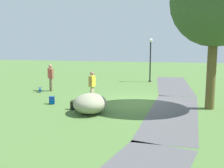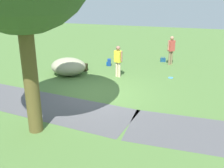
{
  "view_description": "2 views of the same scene",
  "coord_description": "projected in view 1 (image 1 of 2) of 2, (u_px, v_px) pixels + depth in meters",
  "views": [
    {
      "loc": [
        15.15,
        1.05,
        3.56
      ],
      "look_at": [
        0.82,
        -1.36,
        1.12
      ],
      "focal_mm": 46.7,
      "sensor_mm": 36.0,
      "label": 1
    },
    {
      "loc": [
        -3.88,
        9.52,
        4.11
      ],
      "look_at": [
        -0.89,
        0.62,
        0.78
      ],
      "focal_mm": 41.38,
      "sensor_mm": 36.0,
      "label": 2
    }
  ],
  "objects": [
    {
      "name": "ground_plane",
      "position": [
        140.0,
        103.0,
        15.49
      ],
      "size": [
        48.0,
        48.0,
        0.0
      ],
      "primitive_type": "plane",
      "color": "#4B6E35"
    },
    {
      "name": "footpath_segment_near",
      "position": [
        173.0,
        85.0,
        21.0
      ],
      "size": [
        8.06,
        2.44,
        0.01
      ],
      "color": "#4F4E51",
      "rests_on": "ground"
    },
    {
      "name": "footpath_segment_mid",
      "position": [
        173.0,
        114.0,
        13.3
      ],
      "size": [
        8.19,
        3.07,
        0.01
      ],
      "color": "#4F4E51",
      "rests_on": "ground"
    },
    {
      "name": "large_shade_tree",
      "position": [
        215.0,
        2.0,
        13.42
      ],
      "size": [
        4.17,
        4.17,
        7.18
      ],
      "color": "brown",
      "rests_on": "ground"
    },
    {
      "name": "lamp_post",
      "position": [
        150.0,
        55.0,
        22.12
      ],
      "size": [
        0.28,
        0.28,
        3.31
      ],
      "color": "black",
      "rests_on": "ground"
    },
    {
      "name": "lawn_boulder",
      "position": [
        90.0,
        103.0,
        13.39
      ],
      "size": [
        1.94,
        1.7,
        0.91
      ],
      "color": "gray",
      "rests_on": "ground"
    },
    {
      "name": "woman_with_handbag",
      "position": [
        51.0,
        76.0,
        18.63
      ],
      "size": [
        0.42,
        0.43,
        1.72
      ],
      "color": "olive",
      "rests_on": "ground"
    },
    {
      "name": "man_near_boulder",
      "position": [
        92.0,
        84.0,
        15.89
      ],
      "size": [
        0.5,
        0.35,
        1.61
      ],
      "color": "beige",
      "rests_on": "ground"
    },
    {
      "name": "handbag_on_grass",
      "position": [
        40.0,
        90.0,
        18.36
      ],
      "size": [
        0.35,
        0.35,
        0.31
      ],
      "color": "navy",
      "rests_on": "ground"
    },
    {
      "name": "backpack_by_boulder",
      "position": [
        73.0,
        105.0,
        14.09
      ],
      "size": [
        0.28,
        0.3,
        0.4
      ],
      "color": "black",
      "rests_on": "ground"
    },
    {
      "name": "spare_backpack_on_lawn",
      "position": [
        52.0,
        100.0,
        15.2
      ],
      "size": [
        0.32,
        0.33,
        0.4
      ],
      "color": "navy",
      "rests_on": "ground"
    },
    {
      "name": "frisbee_on_grass",
      "position": [
        91.0,
        91.0,
        18.69
      ],
      "size": [
        0.25,
        0.25,
        0.02
      ],
      "color": "#4291D6",
      "rests_on": "ground"
    }
  ]
}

